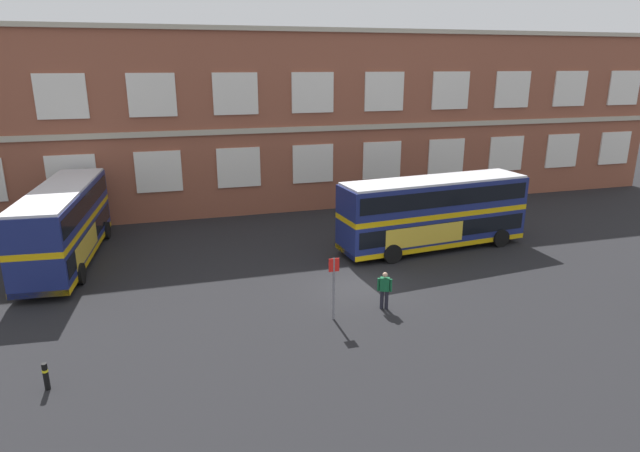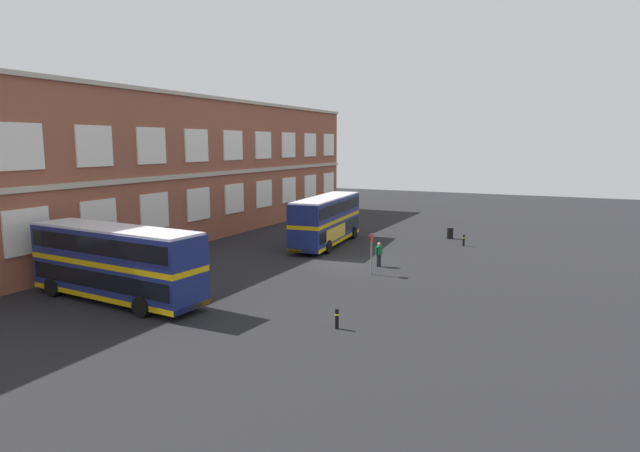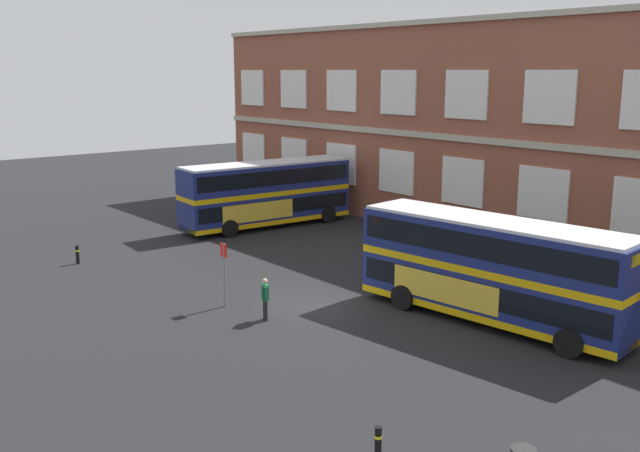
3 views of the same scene
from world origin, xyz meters
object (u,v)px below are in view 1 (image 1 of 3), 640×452
(double_decker_middle, at_px, (433,212))
(safety_bollard_east, at_px, (46,376))
(waiting_passenger, at_px, (385,289))
(bus_stand_flag, at_px, (334,283))
(double_decker_near, at_px, (64,224))

(double_decker_middle, height_order, safety_bollard_east, double_decker_middle)
(double_decker_middle, xyz_separation_m, waiting_passenger, (-5.75, -6.68, -1.22))
(bus_stand_flag, bearing_deg, waiting_passenger, 7.84)
(double_decker_near, height_order, bus_stand_flag, double_decker_near)
(double_decker_near, xyz_separation_m, safety_bollard_east, (1.08, -12.56, -1.66))
(waiting_passenger, distance_m, bus_stand_flag, 2.53)
(double_decker_middle, distance_m, safety_bollard_east, 20.87)
(double_decker_near, relative_size, waiting_passenger, 6.57)
(double_decker_near, relative_size, bus_stand_flag, 4.14)
(waiting_passenger, bearing_deg, double_decker_near, 144.31)
(double_decker_near, distance_m, bus_stand_flag, 15.56)
(bus_stand_flag, distance_m, safety_bollard_east, 10.79)
(double_decker_middle, relative_size, bus_stand_flag, 4.15)
(double_decker_near, bearing_deg, waiting_passenger, -35.69)
(double_decker_near, xyz_separation_m, double_decker_middle, (19.74, -3.37, 0.00))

